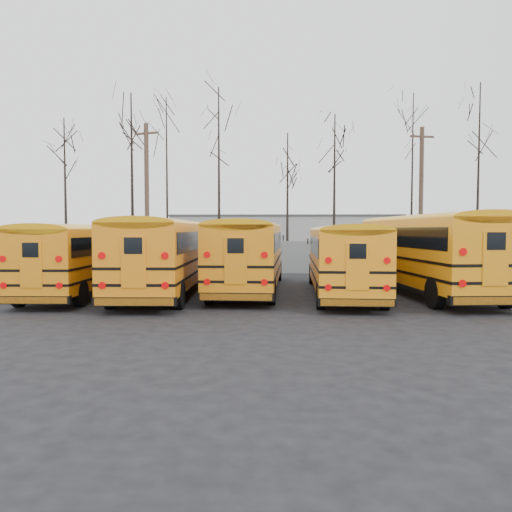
{
  "coord_description": "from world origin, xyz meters",
  "views": [
    {
      "loc": [
        0.98,
        -18.72,
        2.71
      ],
      "look_at": [
        0.18,
        2.1,
        1.6
      ],
      "focal_mm": 35.0,
      "sensor_mm": 36.0,
      "label": 1
    }
  ],
  "objects_px": {
    "bus_d": "(343,254)",
    "utility_pole_right": "(421,196)",
    "bus_c": "(249,250)",
    "bus_b": "(165,250)",
    "bus_a": "(84,253)",
    "utility_pole_left": "(147,195)",
    "bus_e": "(426,247)"
  },
  "relations": [
    {
      "from": "bus_d",
      "to": "utility_pole_right",
      "type": "relative_size",
      "value": 1.08
    },
    {
      "from": "bus_c",
      "to": "utility_pole_right",
      "type": "distance_m",
      "value": 18.31
    },
    {
      "from": "utility_pole_right",
      "to": "bus_b",
      "type": "bearing_deg",
      "value": -146.76
    },
    {
      "from": "bus_d",
      "to": "utility_pole_right",
      "type": "xyz_separation_m",
      "value": [
        7.47,
        15.29,
        3.33
      ]
    },
    {
      "from": "bus_a",
      "to": "utility_pole_right",
      "type": "relative_size",
      "value": 1.08
    },
    {
      "from": "bus_a",
      "to": "utility_pole_right",
      "type": "distance_m",
      "value": 23.84
    },
    {
      "from": "bus_d",
      "to": "utility_pole_left",
      "type": "xyz_separation_m",
      "value": [
        -11.42,
        13.39,
        3.33
      ]
    },
    {
      "from": "bus_c",
      "to": "bus_e",
      "type": "height_order",
      "value": "bus_e"
    },
    {
      "from": "bus_c",
      "to": "bus_b",
      "type": "bearing_deg",
      "value": -158.32
    },
    {
      "from": "utility_pole_left",
      "to": "bus_b",
      "type": "bearing_deg",
      "value": -54.94
    },
    {
      "from": "bus_b",
      "to": "bus_d",
      "type": "height_order",
      "value": "bus_b"
    },
    {
      "from": "bus_a",
      "to": "bus_c",
      "type": "height_order",
      "value": "bus_c"
    },
    {
      "from": "bus_b",
      "to": "bus_e",
      "type": "distance_m",
      "value": 10.84
    },
    {
      "from": "bus_b",
      "to": "bus_c",
      "type": "distance_m",
      "value": 3.59
    },
    {
      "from": "bus_c",
      "to": "utility_pole_left",
      "type": "bearing_deg",
      "value": 124.06
    },
    {
      "from": "bus_b",
      "to": "bus_c",
      "type": "height_order",
      "value": "bus_b"
    },
    {
      "from": "bus_c",
      "to": "utility_pole_right",
      "type": "relative_size",
      "value": 1.15
    },
    {
      "from": "bus_a",
      "to": "bus_b",
      "type": "height_order",
      "value": "bus_b"
    },
    {
      "from": "bus_d",
      "to": "bus_c",
      "type": "bearing_deg",
      "value": 163.86
    },
    {
      "from": "bus_b",
      "to": "bus_c",
      "type": "relative_size",
      "value": 1.02
    },
    {
      "from": "bus_c",
      "to": "utility_pole_right",
      "type": "xyz_separation_m",
      "value": [
        11.34,
        14.01,
        3.22
      ]
    },
    {
      "from": "bus_c",
      "to": "bus_a",
      "type": "bearing_deg",
      "value": -168.78
    },
    {
      "from": "bus_a",
      "to": "bus_d",
      "type": "bearing_deg",
      "value": -2.16
    },
    {
      "from": "bus_d",
      "to": "bus_e",
      "type": "relative_size",
      "value": 0.86
    },
    {
      "from": "bus_c",
      "to": "bus_d",
      "type": "relative_size",
      "value": 1.07
    },
    {
      "from": "bus_b",
      "to": "utility_pole_right",
      "type": "bearing_deg",
      "value": 44.4
    },
    {
      "from": "bus_a",
      "to": "bus_e",
      "type": "height_order",
      "value": "bus_e"
    },
    {
      "from": "bus_c",
      "to": "bus_e",
      "type": "bearing_deg",
      "value": -1.21
    },
    {
      "from": "bus_e",
      "to": "utility_pole_left",
      "type": "relative_size",
      "value": 1.25
    },
    {
      "from": "bus_b",
      "to": "bus_e",
      "type": "xyz_separation_m",
      "value": [
        10.81,
        0.77,
        0.12
      ]
    },
    {
      "from": "bus_b",
      "to": "bus_d",
      "type": "distance_m",
      "value": 7.25
    },
    {
      "from": "bus_c",
      "to": "utility_pole_left",
      "type": "xyz_separation_m",
      "value": [
        -7.55,
        12.11,
        3.21
      ]
    }
  ]
}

